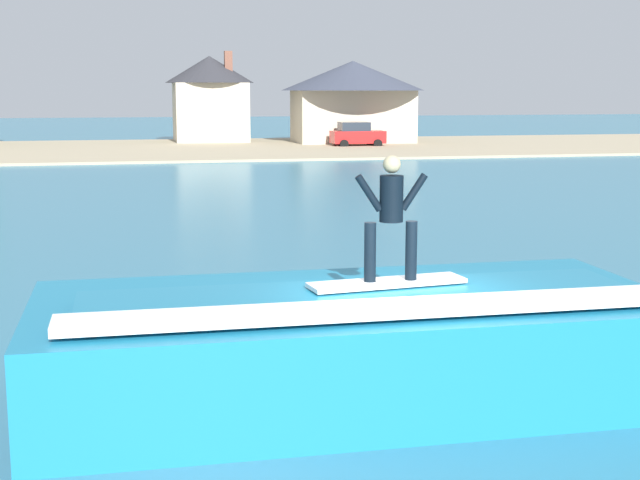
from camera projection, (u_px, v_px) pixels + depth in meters
ground_plane at (403, 410)px, 12.13m from camera, size 260.00×260.00×0.00m
wave_crest at (353, 344)px, 12.52m from camera, size 8.67×3.86×1.62m
surfboard at (387, 283)px, 12.32m from camera, size 2.24×0.79×0.06m
surfer at (391, 211)px, 12.16m from camera, size 1.01×0.32×1.70m
shoreline_bank at (176, 149)px, 63.52m from camera, size 120.00×22.90×0.15m
car_far_shore at (357, 135)px, 66.30m from camera, size 3.88×2.13×1.86m
house_gabled_white at (353, 93)px, 70.00m from camera, size 11.10×11.10×6.38m
house_small_cottage at (210, 95)px, 71.52m from camera, size 6.98×6.98×7.17m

